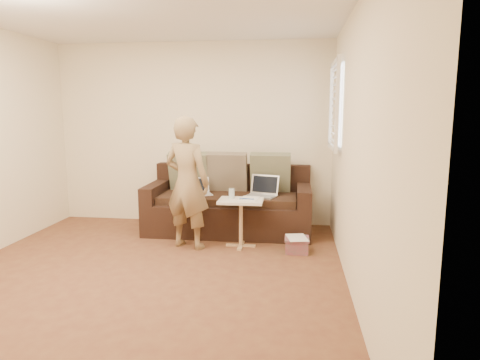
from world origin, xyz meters
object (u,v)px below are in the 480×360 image
(laptop_white, at_px, (200,195))
(striped_box, at_px, (297,245))
(sofa, at_px, (229,201))
(side_table, at_px, (241,223))
(drinking_glass, at_px, (232,194))
(laptop_silver, at_px, (261,197))
(person, at_px, (187,183))

(laptop_white, bearing_deg, striped_box, -54.04)
(sofa, height_order, side_table, sofa)
(striped_box, bearing_deg, sofa, 140.85)
(side_table, height_order, drinking_glass, drinking_glass)
(laptop_silver, distance_m, drinking_glass, 0.57)
(person, bearing_deg, drinking_glass, -146.87)
(laptop_silver, bearing_deg, person, -127.31)
(side_table, height_order, striped_box, side_table)
(drinking_glass, bearing_deg, side_table, -20.98)
(laptop_white, bearing_deg, sofa, -12.22)
(side_table, bearing_deg, striped_box, -10.59)
(laptop_white, distance_m, side_table, 0.84)
(person, bearing_deg, sofa, -100.72)
(striped_box, bearing_deg, drinking_glass, 167.79)
(sofa, bearing_deg, side_table, -68.48)
(sofa, xyz_separation_m, drinking_glass, (0.13, -0.58, 0.22))
(laptop_white, relative_size, person, 0.19)
(striped_box, bearing_deg, side_table, 169.41)
(side_table, bearing_deg, person, -171.00)
(drinking_glass, bearing_deg, sofa, 102.38)
(sofa, height_order, laptop_silver, sofa)
(laptop_white, distance_m, person, 0.68)
(person, bearing_deg, side_table, -153.77)
(laptop_white, bearing_deg, drinking_glass, -70.97)
(side_table, distance_m, drinking_glass, 0.37)
(sofa, relative_size, laptop_silver, 5.63)
(laptop_silver, height_order, side_table, laptop_silver)
(sofa, distance_m, side_table, 0.68)
(laptop_silver, relative_size, person, 0.25)
(sofa, relative_size, side_table, 3.77)
(laptop_white, height_order, side_table, laptop_white)
(side_table, distance_m, striped_box, 0.72)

